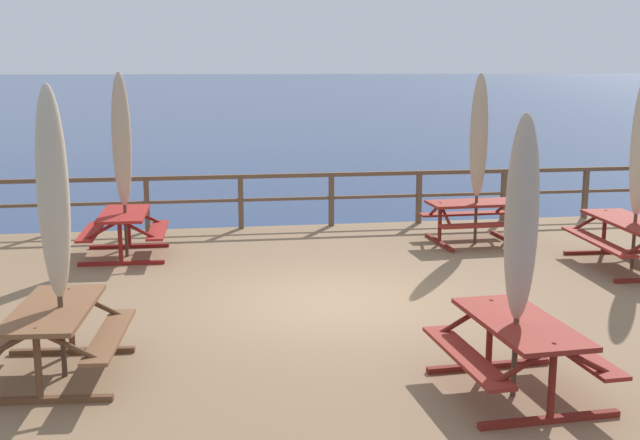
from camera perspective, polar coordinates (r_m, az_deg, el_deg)
The scene contains 12 objects.
ground_plane at distance 11.33m, azimuth 0.63°, elevation -9.10°, with size 600.00×600.00×0.00m, color navy.
wooden_deck at distance 11.22m, azimuth 0.64°, elevation -7.49°, with size 16.83×10.70×0.67m, color #846647.
railing_waterside_far at distance 15.98m, azimuth -2.43°, elevation 2.14°, with size 16.63×0.10×1.09m.
picnic_table_mid_centre at distance 8.20m, azimuth 14.09°, elevation -8.41°, with size 1.50×1.81×0.78m.
picnic_table_front_right at distance 13.97m, azimuth -13.87°, elevation -0.34°, with size 1.44×1.65×0.78m.
picnic_table_back_left at distance 8.83m, azimuth -18.49°, elevation -7.26°, with size 1.54×1.82×0.78m.
picnic_table_mid_left at distance 13.78m, azimuth 21.40°, elevation -0.87°, with size 1.49×2.25×0.78m.
picnic_table_back_right at distance 14.87m, azimuth 11.03°, elevation 0.48°, with size 1.75×1.47×0.78m.
patio_umbrella_short_front at distance 7.82m, azimuth 14.25°, elevation 0.01°, with size 0.32×0.32×2.81m.
patio_umbrella_short_mid at distance 13.73m, azimuth -14.04°, elevation 5.54°, with size 0.32×0.32×3.13m.
patio_umbrella_tall_mid_right at distance 8.49m, azimuth -18.59°, elevation 1.74°, with size 0.32×0.32×3.07m.
patio_umbrella_tall_back_left at distance 14.61m, azimuth 11.33°, elevation 5.89°, with size 0.32×0.32×3.10m.
Camera 1 is at (-1.76, -10.48, 3.92)m, focal length 44.61 mm.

